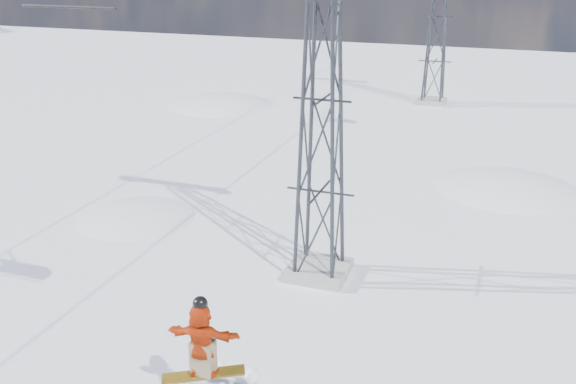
{
  "coord_description": "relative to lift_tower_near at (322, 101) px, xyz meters",
  "views": [
    {
      "loc": [
        5.88,
        -8.97,
        9.45
      ],
      "look_at": [
        0.73,
        5.37,
        3.67
      ],
      "focal_mm": 40.0,
      "sensor_mm": 36.0,
      "label": 1
    }
  ],
  "objects": [
    {
      "name": "lift_tower_far",
      "position": [
        0.0,
        25.0,
        0.0
      ],
      "size": [
        5.2,
        1.8,
        11.43
      ],
      "color": "#999999",
      "rests_on": "ground"
    },
    {
      "name": "snow_terrain",
      "position": [
        -5.57,
        13.24,
        -15.06
      ],
      "size": [
        39.0,
        37.0,
        22.0
      ],
      "color": "white",
      "rests_on": "ground"
    },
    {
      "name": "lift_tower_near",
      "position": [
        0.0,
        0.0,
        0.0
      ],
      "size": [
        5.2,
        1.8,
        11.43
      ],
      "color": "#999999",
      "rests_on": "ground"
    }
  ]
}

